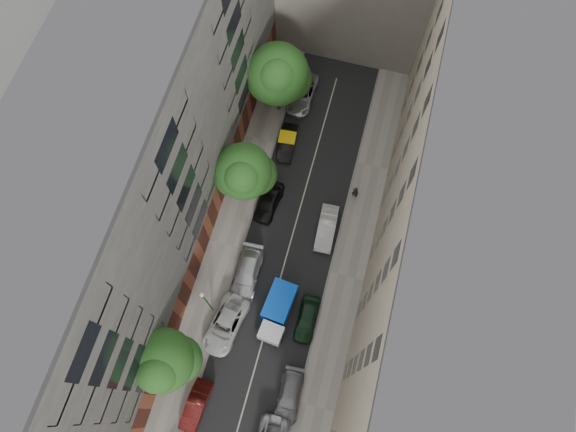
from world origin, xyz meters
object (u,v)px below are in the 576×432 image
(car_left_1, at_px, (196,405))
(car_left_3, at_px, (247,273))
(car_right_1, at_px, (290,396))
(car_right_2, at_px, (307,319))
(pedestrian, at_px, (355,192))
(tree_near, at_px, (164,362))
(car_left_4, at_px, (269,202))
(car_left_6, at_px, (302,94))
(car_left_5, at_px, (287,143))
(tree_mid, at_px, (244,174))
(car_left_2, at_px, (225,325))
(car_right_3, at_px, (327,228))
(tree_far, at_px, (279,76))
(tarp_truck, at_px, (277,311))
(lamp_post, at_px, (206,300))

(car_left_1, distance_m, car_left_3, 11.23)
(car_right_1, xyz_separation_m, car_right_2, (-0.17, 6.20, 0.06))
(car_right_1, relative_size, pedestrian, 2.57)
(car_left_3, xyz_separation_m, tree_near, (-3.19, -8.91, 4.61))
(car_left_4, xyz_separation_m, car_left_6, (0.00, 11.93, -0.01))
(car_left_5, relative_size, tree_mid, 0.53)
(car_left_4, height_order, car_left_6, car_left_4)
(car_left_2, height_order, car_left_3, car_left_3)
(car_left_2, distance_m, car_right_3, 12.06)
(car_left_1, height_order, car_right_2, car_right_2)
(car_left_1, height_order, tree_mid, tree_mid)
(tree_near, bearing_deg, car_left_3, 70.31)
(car_right_3, bearing_deg, car_right_1, -91.03)
(car_left_1, distance_m, car_left_2, 6.59)
(car_right_3, xyz_separation_m, tree_mid, (-7.63, 1.29, 4.34))
(car_left_5, bearing_deg, tree_near, -103.20)
(car_left_2, relative_size, car_right_3, 1.21)
(tree_near, bearing_deg, car_right_3, 59.14)
(car_right_1, distance_m, tree_near, 10.40)
(car_left_4, distance_m, car_right_3, 5.70)
(car_right_3, height_order, tree_near, tree_near)
(tree_near, height_order, tree_mid, tree_near)
(car_left_3, bearing_deg, tree_far, 93.88)
(car_right_2, bearing_deg, tree_mid, 129.07)
(tarp_truck, relative_size, car_right_1, 1.17)
(tree_near, distance_m, tree_far, 25.83)
(car_right_2, bearing_deg, tree_far, 110.96)
(car_right_2, bearing_deg, pedestrian, 82.61)
(tree_near, bearing_deg, pedestrian, 60.62)
(car_right_2, height_order, lamp_post, lamp_post)
(car_left_6, distance_m, tree_far, 5.39)
(tree_far, xyz_separation_m, pedestrian, (9.10, -7.17, -4.40))
(car_left_2, xyz_separation_m, tree_mid, (-1.55, 11.71, 4.33))
(car_left_4, xyz_separation_m, car_right_1, (6.08, -15.47, -0.08))
(car_right_1, distance_m, car_right_2, 6.20)
(car_left_2, relative_size, car_right_2, 1.29)
(car_left_5, bearing_deg, car_right_1, -79.41)
(car_left_2, relative_size, pedestrian, 3.08)
(car_right_2, distance_m, tree_mid, 13.12)
(tarp_truck, height_order, car_right_1, tarp_truck)
(car_left_2, height_order, pedestrian, pedestrian)
(car_right_3, relative_size, lamp_post, 0.74)
(car_left_3, bearing_deg, car_left_1, -96.30)
(tree_far, height_order, lamp_post, tree_far)
(car_left_5, xyz_separation_m, tree_mid, (-2.03, -6.11, 4.40))
(car_right_3, relative_size, tree_far, 0.53)
(car_right_2, relative_size, tree_far, 0.50)
(tree_near, bearing_deg, lamp_post, 77.48)
(car_right_3, distance_m, lamp_post, 12.50)
(car_left_1, relative_size, car_left_3, 0.79)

